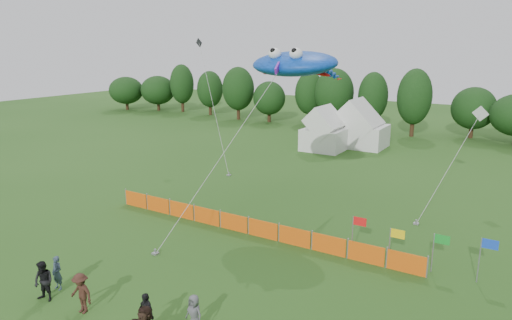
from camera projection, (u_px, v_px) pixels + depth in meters
The scene contains 14 objects.
ground at pixel (179, 314), 18.50m from camera, with size 160.00×160.00×0.00m, color #234C16.
treeline at pixel (439, 102), 53.92m from camera, with size 104.57×8.78×8.36m.
tent_left at pixel (325, 132), 47.69m from camera, with size 4.21×4.21×3.71m.
tent_right at pixel (360, 129), 49.27m from camera, with size 5.55×4.44×3.92m.
barrier_fence at pixel (248, 226), 26.38m from camera, with size 19.90×0.06×1.00m.
flag_row at pixel (416, 242), 22.05m from camera, with size 6.73×0.36×2.20m.
spectator_a at pixel (57, 273), 20.29m from camera, with size 0.57×0.37×1.56m, color #2F3F4F.
spectator_b at pixel (44, 282), 19.32m from camera, with size 0.87×0.68×1.79m, color black.
spectator_c at pixel (81, 293), 18.46m from camera, with size 1.11×0.64×1.72m, color #3A1F17.
spectator_d at pixel (146, 313), 17.14m from camera, with size 0.97×0.40×1.66m, color black.
spectator_e at pixel (194, 314), 17.23m from camera, with size 0.74×0.48×1.52m, color #525257.
stingray_kite at pixel (298, 64), 28.25m from camera, with size 6.25×17.19×10.58m.
small_kite_white at pixel (462, 144), 30.29m from camera, with size 2.90×7.55×6.68m.
small_kite_dark at pixel (210, 93), 41.20m from camera, with size 7.11×5.02×11.40m.
Camera 1 is at (11.23, -12.42, 10.55)m, focal length 32.00 mm.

